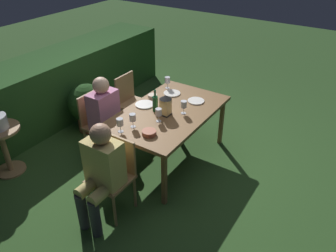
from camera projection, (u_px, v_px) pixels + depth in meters
ground_plane at (168, 158)px, 4.54m from camera, size 16.00×16.00×0.00m
dining_table at (168, 115)px, 4.18m from camera, size 1.61×0.99×0.74m
chair_side_right_b at (131, 100)px, 4.95m from camera, size 0.42×0.40×0.87m
chair_head_near at (115, 172)px, 3.53m from camera, size 0.40×0.42×0.87m
person_in_mustard at (100, 171)px, 3.31m from camera, size 0.48×0.38×1.15m
chair_side_right_a at (98, 121)px, 4.44m from camera, size 0.42×0.40×0.87m
person_in_pink at (108, 115)px, 4.27m from camera, size 0.38×0.47×1.15m
lantern_centerpiece at (166, 104)px, 3.99m from camera, size 0.15×0.15×0.27m
green_bottle_on_table at (155, 103)px, 4.09m from camera, size 0.07×0.07×0.29m
wine_glass_a at (133, 118)px, 3.76m from camera, size 0.08×0.08×0.17m
wine_glass_b at (167, 81)px, 4.66m from camera, size 0.08×0.08×0.17m
wine_glass_c at (120, 123)px, 3.67m from camera, size 0.08×0.08×0.17m
wine_glass_d at (159, 113)px, 3.87m from camera, size 0.08×0.08×0.17m
wine_glass_e at (184, 105)px, 4.03m from camera, size 0.08×0.08×0.17m
plate_a at (145, 105)px, 4.28m from camera, size 0.25×0.25×0.01m
plate_b at (172, 93)px, 4.56m from camera, size 0.23×0.23×0.01m
plate_c at (196, 101)px, 4.36m from camera, size 0.22×0.22×0.01m
bowl_olives at (149, 133)px, 3.67m from camera, size 0.16×0.16×0.05m
bowl_bread at (153, 96)px, 4.46m from camera, size 0.12×0.12×0.04m
side_table at (3, 143)px, 4.09m from camera, size 0.50×0.50×0.65m
hedge_backdrop at (52, 88)px, 5.30m from camera, size 4.53×0.86×1.00m
potted_plant_corner at (87, 105)px, 4.96m from camera, size 0.57×0.57×0.75m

